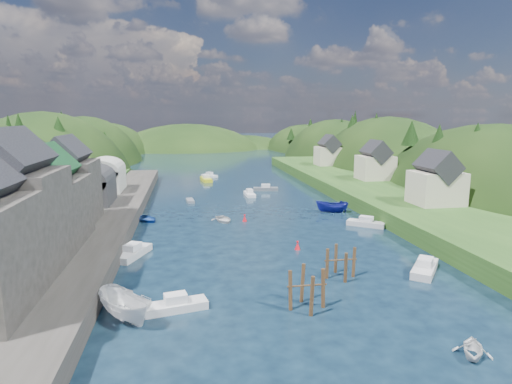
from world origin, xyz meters
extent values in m
plane|color=black|center=(0.00, 50.00, 0.00)|extent=(600.00, 600.00, 0.00)
ellipsoid|color=black|center=(-45.00, 75.00, -9.10)|extent=(44.00, 75.56, 52.00)
ellipsoid|color=black|center=(-45.00, 118.00, -8.43)|extent=(44.00, 75.56, 48.19)
ellipsoid|color=black|center=(-45.00, 160.00, -6.82)|extent=(44.00, 75.56, 39.00)
ellipsoid|color=black|center=(45.00, 32.00, -7.78)|extent=(36.00, 75.56, 44.49)
ellipsoid|color=black|center=(45.00, 75.00, -8.40)|extent=(36.00, 75.56, 48.00)
ellipsoid|color=black|center=(45.00, 118.00, -7.78)|extent=(36.00, 75.56, 44.49)
ellipsoid|color=black|center=(45.00, 160.00, -6.30)|extent=(36.00, 75.56, 36.00)
ellipsoid|color=black|center=(-10.00, 170.00, -10.00)|extent=(80.00, 60.00, 44.00)
ellipsoid|color=black|center=(18.00, 180.00, -12.00)|extent=(70.00, 56.00, 36.00)
cone|color=black|center=(-39.27, 39.23, 12.27)|extent=(3.35, 3.35, 7.53)
cone|color=black|center=(-40.55, 47.40, 12.78)|extent=(4.18, 4.18, 7.06)
cone|color=black|center=(-37.44, 60.73, 12.74)|extent=(4.73, 4.73, 5.95)
cone|color=black|center=(-40.54, 75.23, 13.31)|extent=(4.34, 4.34, 7.43)
cone|color=black|center=(-38.40, 84.67, 8.45)|extent=(5.28, 5.28, 5.23)
cone|color=black|center=(-43.29, 92.43, 12.61)|extent=(4.77, 4.77, 7.15)
cone|color=black|center=(-35.16, 100.49, 8.55)|extent=(4.07, 4.07, 5.10)
cone|color=black|center=(-42.13, 119.95, 9.98)|extent=(4.56, 4.56, 8.55)
cone|color=black|center=(-40.59, 122.30, 7.95)|extent=(4.75, 4.75, 5.24)
cone|color=black|center=(-38.29, 139.02, 8.56)|extent=(4.27, 4.27, 6.40)
cone|color=black|center=(39.76, 30.96, 11.25)|extent=(5.03, 5.03, 6.87)
cone|color=black|center=(37.03, 38.10, 10.47)|extent=(5.29, 5.29, 7.69)
cone|color=black|center=(36.99, 48.29, 12.17)|extent=(4.07, 4.07, 5.37)
cone|color=black|center=(39.76, 61.41, 8.05)|extent=(3.40, 3.40, 5.55)
cone|color=black|center=(41.30, 75.05, 11.85)|extent=(4.94, 4.94, 9.64)
cone|color=black|center=(37.37, 82.57, 12.57)|extent=(5.25, 5.25, 7.03)
cone|color=black|center=(42.53, 93.29, 12.99)|extent=(3.36, 3.36, 9.05)
cone|color=black|center=(43.81, 108.47, 11.05)|extent=(4.57, 4.57, 7.78)
cone|color=black|center=(40.49, 117.25, 9.26)|extent=(3.59, 3.59, 6.65)
cone|color=black|center=(38.16, 127.87, 11.70)|extent=(4.14, 4.14, 6.22)
cone|color=black|center=(33.64, 141.09, 8.17)|extent=(3.83, 3.83, 5.04)
cube|color=#2D2B28|center=(-24.00, 20.00, 1.00)|extent=(12.00, 110.00, 2.00)
cube|color=#234719|center=(-31.00, 20.00, 1.25)|extent=(12.00, 110.00, 2.50)
cube|color=#2D2B28|center=(-26.00, 3.00, 6.50)|extent=(8.00, 9.00, 9.00)
cube|color=black|center=(-26.00, 3.00, 11.96)|extent=(5.88, 9.36, 5.88)
cube|color=#2D2B28|center=(-26.00, 12.00, 5.50)|extent=(8.00, 9.00, 7.00)
cube|color=#1E592D|center=(-26.00, 12.00, 9.96)|extent=(5.88, 9.36, 5.88)
cube|color=#2D2B28|center=(-26.00, 21.00, 6.00)|extent=(7.00, 8.00, 8.00)
cube|color=black|center=(-26.00, 21.00, 10.84)|extent=(5.15, 8.32, 5.15)
cube|color=#2D2D30|center=(-26.00, 33.00, 4.00)|extent=(7.00, 9.00, 4.00)
cylinder|color=#2D2D30|center=(-26.00, 33.00, 6.00)|extent=(7.00, 9.00, 7.00)
cube|color=#B2B2A8|center=(-26.00, 45.00, 4.00)|extent=(7.00, 9.00, 4.00)
cylinder|color=#B2B2A8|center=(-26.00, 45.00, 6.00)|extent=(7.00, 9.00, 7.00)
cube|color=#234719|center=(25.00, 40.00, 1.20)|extent=(16.00, 120.00, 2.40)
cube|color=beige|center=(27.00, 22.00, 4.90)|extent=(7.00, 6.00, 5.00)
cube|color=black|center=(27.00, 22.00, 8.24)|extent=(5.15, 6.24, 5.15)
cube|color=beige|center=(29.00, 48.00, 4.90)|extent=(7.00, 6.00, 5.00)
cube|color=black|center=(29.00, 48.00, 8.24)|extent=(5.15, 6.24, 5.15)
cube|color=beige|center=(28.00, 75.00, 4.90)|extent=(7.00, 6.00, 5.00)
cube|color=black|center=(28.00, 75.00, 8.24)|extent=(5.15, 6.24, 5.15)
cylinder|color=#382314|center=(0.28, -4.93, 1.38)|extent=(0.32, 0.32, 3.96)
cylinder|color=#382314|center=(-1.12, -3.53, 1.38)|extent=(0.32, 0.32, 3.96)
cylinder|color=#382314|center=(-2.52, -4.93, 1.38)|extent=(0.32, 0.32, 3.96)
cylinder|color=#382314|center=(-1.12, -6.33, 1.38)|extent=(0.32, 0.32, 3.96)
cylinder|color=#382314|center=(-1.12, -4.93, 2.02)|extent=(3.36, 0.16, 0.16)
cylinder|color=#382314|center=(5.48, 1.25, 1.21)|extent=(0.32, 0.32, 3.61)
cylinder|color=#382314|center=(4.10, 2.63, 1.21)|extent=(0.32, 0.32, 3.61)
cylinder|color=#382314|center=(2.72, 1.25, 1.21)|extent=(0.32, 0.32, 3.61)
cylinder|color=#382314|center=(4.10, -0.13, 1.21)|extent=(0.32, 0.32, 3.61)
cylinder|color=#382314|center=(4.10, 1.25, 1.81)|extent=(3.31, 0.16, 0.16)
cone|color=#B50E18|center=(2.20, 10.61, 0.45)|extent=(0.70, 0.70, 0.90)
sphere|color=#B50E18|center=(2.20, 10.61, 0.95)|extent=(0.30, 0.30, 0.30)
cone|color=#B50E18|center=(-2.18, 25.40, 0.45)|extent=(0.70, 0.70, 0.90)
sphere|color=#B50E18|center=(-2.18, 25.40, 0.95)|extent=(0.30, 0.30, 0.30)
cube|color=silver|center=(-17.00, 11.11, 0.37)|extent=(4.05, 6.16, 0.82)
cube|color=silver|center=(-17.00, 11.11, 1.17)|extent=(2.04, 2.42, 0.70)
cube|color=#555A61|center=(5.91, 51.24, 0.33)|extent=(5.41, 2.41, 0.73)
cube|color=silver|center=(5.91, 51.24, 1.08)|extent=(1.98, 1.44, 0.70)
cube|color=white|center=(1.63, 45.93, 0.31)|extent=(1.83, 4.97, 0.69)
cube|color=silver|center=(1.63, 45.93, 1.04)|extent=(1.21, 1.76, 0.70)
cube|color=silver|center=(14.86, 19.72, 0.34)|extent=(5.37, 4.69, 0.76)
cube|color=silver|center=(14.86, 19.72, 1.11)|extent=(2.26, 2.14, 0.70)
cube|color=silver|center=(13.12, 1.15, 0.37)|extent=(5.15, 5.78, 0.82)
cube|color=silver|center=(13.12, 1.15, 1.17)|extent=(2.33, 2.44, 0.70)
cube|color=slate|center=(-10.17, 41.77, 0.23)|extent=(1.62, 3.72, 0.50)
imported|color=silver|center=(-5.35, 25.89, 0.29)|extent=(4.02, 4.87, 0.88)
imported|color=navy|center=(12.96, 29.17, 0.89)|extent=(5.71, 3.20, 2.08)
cube|color=silver|center=(-4.80, 73.66, 0.30)|extent=(4.20, 4.59, 0.66)
cube|color=silver|center=(-4.80, 73.66, 1.01)|extent=(1.88, 1.96, 0.70)
imported|color=silver|center=(-15.68, -4.68, 1.10)|extent=(5.81, 6.68, 2.51)
imported|color=silver|center=(7.82, -13.71, 0.66)|extent=(3.88, 4.00, 1.61)
cube|color=silver|center=(-11.86, -3.51, 0.32)|extent=(5.39, 2.74, 0.72)
cube|color=silver|center=(-11.86, -3.51, 1.07)|extent=(2.01, 1.54, 0.70)
imported|color=navy|center=(-16.81, 28.03, 0.33)|extent=(5.21, 5.63, 0.95)
cube|color=#C4C817|center=(-6.01, 66.80, 0.40)|extent=(2.81, 6.49, 0.88)
cube|color=silver|center=(-6.01, 66.80, 1.23)|extent=(1.71, 2.36, 0.70)
camera|label=1|loc=(-10.67, -37.17, 15.85)|focal=30.00mm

